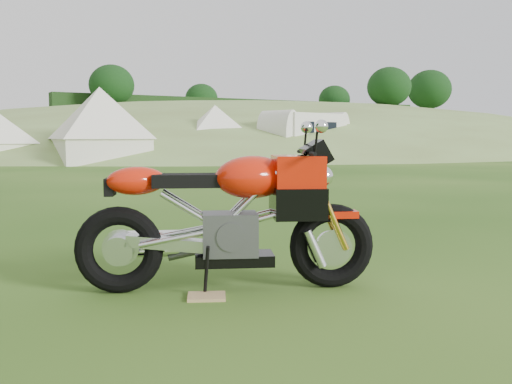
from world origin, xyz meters
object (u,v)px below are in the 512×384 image
plywood_board (207,297)px  tent_right (215,132)px  caravan (305,136)px  sport_motorcycle (227,206)px  tent_mid (100,128)px

plywood_board → tent_right: (10.17, 20.22, 1.27)m
tent_right → caravan: size_ratio=0.63×
plywood_board → caravan: caravan is taller
sport_motorcycle → tent_right: size_ratio=0.71×
tent_mid → tent_right: size_ratio=1.12×
sport_motorcycle → caravan: 22.86m
plywood_board → caravan: bearing=52.8°
caravan → tent_mid: bearing=158.8°
tent_mid → plywood_board: bearing=-101.3°
tent_right → caravan: tent_right is taller
tent_mid → sport_motorcycle: bearing=-100.8°
tent_mid → caravan: 9.40m
plywood_board → caravan: (13.98, 18.39, 1.09)m
sport_motorcycle → tent_right: 22.43m
sport_motorcycle → tent_mid: size_ratio=0.63×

